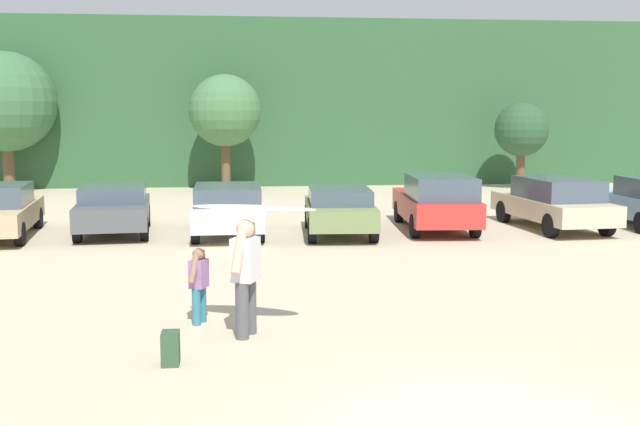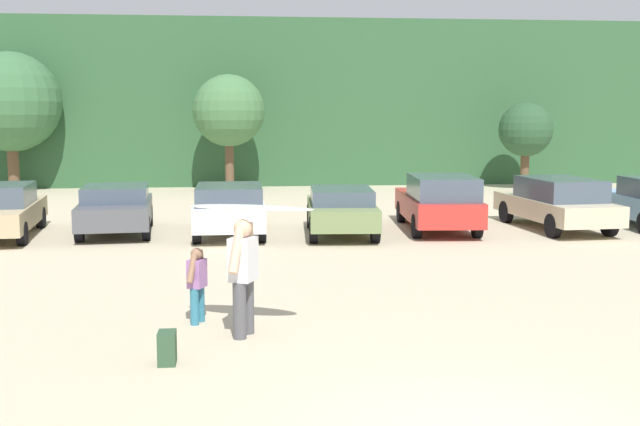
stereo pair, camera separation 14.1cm
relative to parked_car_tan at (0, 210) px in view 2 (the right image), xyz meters
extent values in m
cube|color=#2D5633|center=(9.00, 20.14, 3.09)|extent=(108.00, 12.00, 7.68)
cylinder|color=brown|center=(-3.19, 13.12, 0.26)|extent=(0.49, 0.49, 2.03)
sphere|color=#38663D|center=(-3.19, 13.12, 3.10)|extent=(4.28, 4.28, 4.28)
cylinder|color=brown|center=(6.13, 11.99, 0.33)|extent=(0.38, 0.38, 2.17)
sphere|color=#427042|center=(6.13, 11.99, 2.73)|extent=(3.08, 3.08, 3.08)
cylinder|color=brown|center=(19.17, 11.71, 0.07)|extent=(0.38, 0.38, 1.64)
sphere|color=#284C2D|center=(19.17, 11.71, 1.90)|extent=(2.39, 2.39, 2.39)
cube|color=tan|center=(0.00, 0.04, -0.15)|extent=(2.25, 4.92, 0.59)
cylinder|color=black|center=(0.67, 1.68, -0.44)|extent=(0.28, 0.64, 0.62)
cylinder|color=black|center=(0.96, -1.46, -0.44)|extent=(0.28, 0.64, 0.62)
cube|color=#4C4F54|center=(3.06, 0.35, -0.13)|extent=(2.25, 4.31, 0.60)
cube|color=#3F4C5B|center=(3.05, 0.41, 0.38)|extent=(1.94, 2.44, 0.42)
cylinder|color=black|center=(2.09, 1.65, -0.43)|extent=(0.27, 0.66, 0.64)
cylinder|color=black|center=(3.80, 1.79, -0.43)|extent=(0.27, 0.66, 0.64)
cylinder|color=black|center=(2.32, -1.09, -0.43)|extent=(0.27, 0.66, 0.64)
cylinder|color=black|center=(4.03, -0.95, -0.43)|extent=(0.27, 0.66, 0.64)
cube|color=white|center=(6.25, -0.20, -0.10)|extent=(1.89, 4.32, 0.65)
cube|color=#3F4C5B|center=(6.25, -0.99, 0.47)|extent=(1.73, 2.49, 0.48)
cylinder|color=black|center=(5.40, 1.22, -0.42)|extent=(0.22, 0.66, 0.66)
cylinder|color=black|center=(7.09, 1.22, -0.42)|extent=(0.22, 0.66, 0.66)
cylinder|color=black|center=(5.41, -1.63, -0.42)|extent=(0.22, 0.66, 0.66)
cylinder|color=black|center=(7.10, -1.62, -0.42)|extent=(0.22, 0.66, 0.66)
cube|color=#6B7F4C|center=(9.34, -0.56, -0.13)|extent=(2.07, 4.21, 0.57)
cube|color=#3F4C5B|center=(9.33, -0.64, 0.36)|extent=(1.81, 2.45, 0.40)
cylinder|color=black|center=(8.62, 0.84, -0.41)|extent=(0.26, 0.70, 0.69)
cylinder|color=black|center=(10.23, 0.74, -0.41)|extent=(0.26, 0.70, 0.69)
cylinder|color=black|center=(8.44, -1.86, -0.41)|extent=(0.26, 0.70, 0.69)
cylinder|color=black|center=(10.06, -1.97, -0.41)|extent=(0.26, 0.70, 0.69)
cube|color=#B72D28|center=(12.24, 0.19, -0.08)|extent=(2.17, 4.91, 0.67)
cube|color=#3F4C5B|center=(12.18, -0.70, 0.57)|extent=(1.86, 2.64, 0.63)
cylinder|color=black|center=(11.53, 1.82, -0.42)|extent=(0.27, 0.68, 0.66)
cylinder|color=black|center=(13.18, 1.70, -0.42)|extent=(0.27, 0.68, 0.66)
cylinder|color=black|center=(11.31, -1.33, -0.42)|extent=(0.27, 0.68, 0.66)
cylinder|color=black|center=(12.95, -1.45, -0.42)|extent=(0.27, 0.68, 0.66)
cube|color=beige|center=(15.71, -0.09, -0.13)|extent=(2.21, 4.85, 0.57)
cube|color=#3F4C5B|center=(15.73, -0.35, 0.46)|extent=(1.90, 2.74, 0.61)
cylinder|color=black|center=(14.76, 1.40, -0.42)|extent=(0.27, 0.69, 0.67)
cylinder|color=black|center=(16.43, 1.52, -0.42)|extent=(0.27, 0.69, 0.67)
cylinder|color=black|center=(15.00, -1.71, -0.42)|extent=(0.27, 0.69, 0.67)
cylinder|color=black|center=(16.66, -1.58, -0.42)|extent=(0.27, 0.69, 0.67)
cylinder|color=black|center=(17.90, 1.49, -0.44)|extent=(0.23, 0.62, 0.61)
cylinder|color=#4C4C51|center=(6.50, -10.46, -0.32)|extent=(0.20, 0.20, 0.87)
cylinder|color=#4C4C51|center=(6.62, -10.18, -0.32)|extent=(0.20, 0.20, 0.87)
cube|color=silver|center=(6.56, -10.32, 0.45)|extent=(0.48, 0.54, 0.66)
sphere|color=#D8AD8C|center=(6.56, -10.32, 0.92)|extent=(0.28, 0.28, 0.28)
cylinder|color=#D8AD8C|center=(6.46, -10.54, 0.62)|extent=(0.31, 0.46, 0.69)
cylinder|color=#D8AD8C|center=(6.65, -10.09, 0.62)|extent=(0.21, 0.23, 0.71)
cylinder|color=teal|center=(5.77, -9.60, -0.45)|extent=(0.14, 0.14, 0.59)
cylinder|color=teal|center=(5.86, -9.40, -0.45)|extent=(0.14, 0.14, 0.59)
cube|color=#9966A5|center=(5.82, -9.50, 0.07)|extent=(0.33, 0.37, 0.46)
sphere|color=#8C664C|center=(5.82, -9.50, 0.39)|extent=(0.19, 0.19, 0.19)
cylinder|color=#8C664C|center=(5.75, -9.65, 0.19)|extent=(0.21, 0.31, 0.48)
cylinder|color=#8C664C|center=(5.88, -9.35, 0.19)|extent=(0.17, 0.22, 0.49)
ellipsoid|color=white|center=(6.69, -10.25, 1.22)|extent=(2.05, 1.25, 0.07)
cube|color=#2D4C33|center=(5.51, -11.57, -0.53)|extent=(0.24, 0.34, 0.45)
camera|label=1|loc=(6.37, -22.06, 2.65)|focal=44.15mm
camera|label=2|loc=(6.51, -22.07, 2.65)|focal=44.15mm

